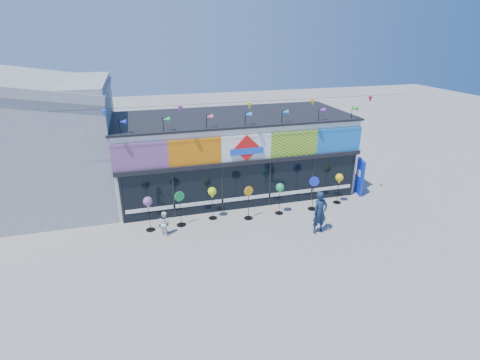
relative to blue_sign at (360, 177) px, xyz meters
name	(u,v)px	position (x,y,z in m)	size (l,w,h in m)	color
ground	(270,243)	(-6.32, -3.49, -0.95)	(80.00, 80.00, 0.00)	gray
kite_shop	(233,153)	(-6.32, 2.45, 1.10)	(16.00, 5.70, 5.31)	silver
neighbour_building	(26,141)	(-16.32, 3.51, 2.25)	(8.18, 7.20, 6.87)	#97999B
blue_sign	(360,177)	(0.00, 0.00, 0.00)	(0.39, 0.95, 1.89)	#0C27BA
spinner_0	(148,204)	(-11.00, -1.06, 0.33)	(0.40, 0.40, 1.60)	black
spinner_1	(180,208)	(-9.64, -0.98, -0.08)	(0.45, 0.42, 1.65)	black
spinner_2	(212,194)	(-8.13, -0.72, 0.31)	(0.40, 0.40, 1.57)	black
spinner_3	(249,202)	(-6.54, -1.17, -0.09)	(0.44, 0.41, 1.62)	black
spinner_4	(280,190)	(-4.97, -1.08, 0.29)	(0.39, 0.39, 1.55)	black
spinner_5	(313,192)	(-3.23, -1.09, -0.05)	(0.47, 0.43, 1.71)	black
spinner_6	(339,180)	(-1.69, -0.76, 0.31)	(0.40, 0.40, 1.58)	black
adult_man	(320,213)	(-3.98, -3.23, 0.00)	(0.69, 0.45, 1.90)	#14243F
child	(165,223)	(-10.40, -1.57, -0.42)	(0.51, 0.30, 1.06)	white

